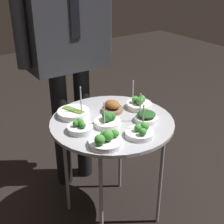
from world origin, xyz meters
name	(u,v)px	position (x,y,z in m)	size (l,w,h in m)	color
ground_plane	(112,215)	(0.00, 0.00, 0.00)	(8.00, 8.00, 0.00)	black
serving_cart	(112,128)	(0.00, 0.00, 0.62)	(0.66, 0.66, 0.67)	#939399
bowl_broccoli_near_rim	(107,120)	(-0.05, -0.03, 0.70)	(0.14, 0.14, 0.15)	silver
bowl_spinach_front_center	(146,117)	(0.15, -0.11, 0.70)	(0.12, 0.12, 0.16)	white
bowl_roast_mid_right	(113,107)	(0.06, 0.09, 0.70)	(0.12, 0.12, 0.07)	brown
bowl_asparagus_back_right	(73,113)	(-0.14, 0.17, 0.69)	(0.17, 0.17, 0.18)	white
bowl_broccoli_mid_left	(106,140)	(-0.16, -0.19, 0.70)	(0.16, 0.16, 0.08)	silver
bowl_broccoli_front_left	(139,104)	(0.22, 0.04, 0.70)	(0.15, 0.15, 0.17)	silver
bowl_broccoli_center	(140,132)	(0.02, -0.21, 0.70)	(0.14, 0.14, 0.15)	silver
bowl_broccoli_front_right	(80,127)	(-0.20, -0.01, 0.70)	(0.13, 0.13, 0.07)	silver
waiter_figure	(66,29)	(-0.01, 0.47, 1.08)	(0.63, 0.24, 1.70)	black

